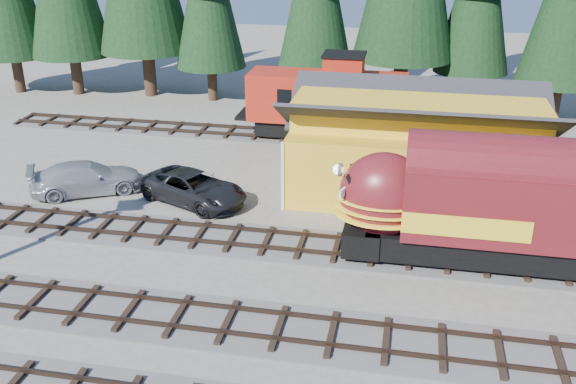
% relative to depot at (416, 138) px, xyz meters
% --- Properties ---
extents(ground, '(120.00, 120.00, 0.00)m').
position_rel_depot_xyz_m(ground, '(0.00, -10.50, -2.96)').
color(ground, '#6B665B').
rests_on(ground, ground).
extents(track_spur, '(32.00, 3.20, 0.33)m').
position_rel_depot_xyz_m(track_spur, '(-10.00, 7.50, -2.90)').
color(track_spur, '#4C4947').
rests_on(track_spur, ground).
extents(depot, '(12.80, 7.00, 5.30)m').
position_rel_depot_xyz_m(depot, '(0.00, 0.00, 0.00)').
color(depot, gold).
rests_on(depot, ground).
extents(locomotive, '(15.16, 3.01, 4.12)m').
position_rel_depot_xyz_m(locomotive, '(4.17, -6.50, -0.54)').
color(locomotive, black).
rests_on(locomotive, ground).
extents(caboose, '(9.52, 2.76, 4.95)m').
position_rel_depot_xyz_m(caboose, '(-5.33, 7.50, -0.49)').
color(caboose, black).
rests_on(caboose, ground).
extents(pickup_truck_a, '(6.07, 4.57, 1.53)m').
position_rel_depot_xyz_m(pickup_truck_a, '(-10.40, -3.01, -2.20)').
color(pickup_truck_a, black).
rests_on(pickup_truck_a, ground).
extents(pickup_truck_b, '(5.88, 4.61, 1.59)m').
position_rel_depot_xyz_m(pickup_truck_b, '(-16.05, -2.93, -2.17)').
color(pickup_truck_b, '#A0A2A7').
rests_on(pickup_truck_b, ground).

